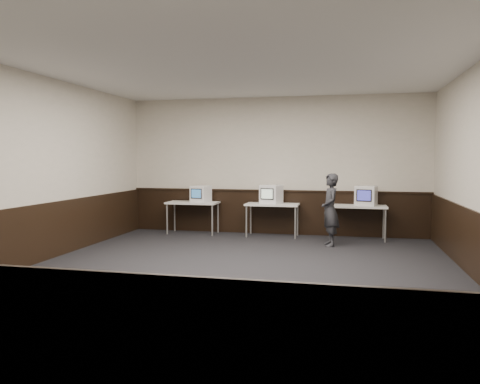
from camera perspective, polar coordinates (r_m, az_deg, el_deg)
name	(u,v)px	position (r m, az deg, el deg)	size (l,w,h in m)	color
floor	(236,274)	(7.27, -0.45, -10.01)	(8.00, 8.00, 0.00)	black
ceiling	(236,62)	(7.20, -0.46, 15.54)	(8.00, 8.00, 0.00)	white
back_wall	(275,166)	(10.99, 4.30, 3.19)	(7.00, 7.00, 0.00)	beige
front_wall	(102,184)	(3.29, -16.52, 0.90)	(7.00, 7.00, 0.00)	beige
left_wall	(33,169)	(8.56, -23.94, 2.59)	(8.00, 8.00, 0.00)	beige
wainscot_back	(275,213)	(11.04, 4.26, -2.52)	(6.98, 0.04, 1.00)	black
wainscot_front	(106,342)	(3.54, -15.97, -17.14)	(6.98, 0.04, 1.00)	black
wainscot_left	(36,234)	(8.64, -23.62, -4.71)	(0.04, 7.98, 1.00)	black
wainscot_rail	(275,191)	(10.97, 4.26, 0.16)	(6.98, 0.06, 0.04)	black
desk_left	(193,205)	(11.09, -5.79, -1.57)	(1.20, 0.60, 0.75)	silver
desk_center	(272,207)	(10.65, 3.96, -1.80)	(1.20, 0.60, 0.75)	silver
desk_right	(358,209)	(10.53, 14.24, -1.98)	(1.20, 0.60, 0.75)	silver
emac_left	(201,194)	(11.03, -4.81, -0.23)	(0.47, 0.48, 0.38)	white
emac_center	(271,194)	(10.67, 3.83, -0.27)	(0.53, 0.54, 0.42)	white
emac_right	(366,196)	(10.52, 15.11, -0.44)	(0.52, 0.54, 0.43)	white
person	(330,210)	(9.63, 10.94, -2.15)	(0.54, 0.35, 1.47)	#26272C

